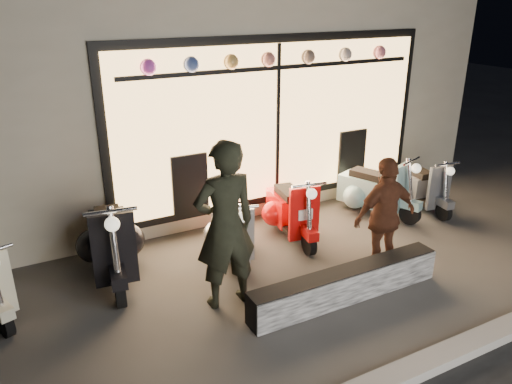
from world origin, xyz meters
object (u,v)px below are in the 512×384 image
Objects in this scene: scooter_silver at (231,229)px; scooter_red at (290,209)px; man at (225,226)px; woman at (385,216)px; graffiti_barrier at (346,284)px.

scooter_red is (1.06, 0.16, 0.03)m from scooter_silver.
man reaches higher than scooter_red.
woman reaches higher than scooter_red.
man is (-1.62, -1.24, 0.60)m from scooter_red.
scooter_silver is 1.07m from scooter_red.
graffiti_barrier is 1.89m from scooter_red.
graffiti_barrier is 1.82× the size of scooter_red.
graffiti_barrier is 1.84m from scooter_silver.
scooter_red is at bearing -141.81° from man.
scooter_silver is 0.65× the size of man.
scooter_red is at bearing 79.44° from graffiti_barrier.
man is at bearing -133.69° from scooter_red.
man is 1.28× the size of woman.
graffiti_barrier is at bearing -91.59° from scooter_red.
scooter_silver is at bearing -39.56° from woman.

